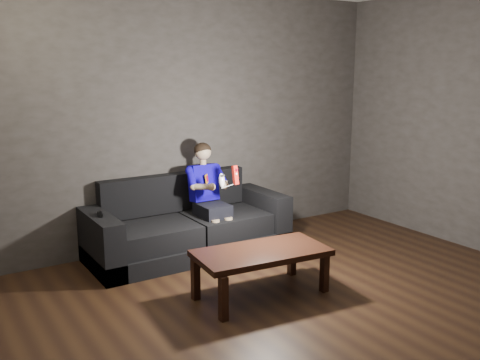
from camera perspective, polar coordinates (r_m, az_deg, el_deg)
floor at (r=4.12m, az=10.23°, el=-15.80°), size 5.00×5.00×0.00m
back_wall at (r=5.75m, az=-6.38°, el=6.38°), size 5.00×0.04×2.70m
sofa at (r=5.59m, az=-5.73°, el=-5.19°), size 2.05×0.89×0.79m
child at (r=5.54m, az=-3.41°, el=-0.87°), size 0.43×0.52×1.05m
wii_remote_red at (r=5.20m, az=-0.50°, el=0.54°), size 0.05×0.07×0.19m
nunchuk_white at (r=5.14m, az=-1.96°, el=-0.05°), size 0.08×0.10×0.15m
wii_remote_black at (r=5.11m, az=-14.71°, el=-3.53°), size 0.07×0.16×0.03m
coffee_table at (r=4.53m, az=2.28°, el=-8.11°), size 1.16×0.66×0.40m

